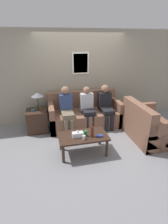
% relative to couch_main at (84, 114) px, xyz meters
% --- Properties ---
extents(ground_plane, '(16.00, 16.00, 0.00)m').
position_rel_couch_main_xyz_m(ground_plane, '(0.00, -0.55, -0.32)').
color(ground_plane, gray).
extents(wall_back, '(9.00, 0.08, 2.60)m').
position_rel_couch_main_xyz_m(wall_back, '(0.00, 0.49, 0.98)').
color(wall_back, '#9E937F').
rests_on(wall_back, ground_plane).
extents(couch_main, '(2.01, 0.93, 0.94)m').
position_rel_couch_main_xyz_m(couch_main, '(0.00, 0.00, 0.00)').
color(couch_main, brown).
rests_on(couch_main, ground_plane).
extents(couch_side, '(0.93, 1.28, 0.94)m').
position_rel_couch_main_xyz_m(couch_side, '(1.36, -1.11, 0.00)').
color(couch_side, brown).
rests_on(couch_side, ground_plane).
extents(coffee_table, '(1.05, 0.59, 0.44)m').
position_rel_couch_main_xyz_m(coffee_table, '(-0.35, -1.34, 0.06)').
color(coffee_table, '#382319').
rests_on(coffee_table, ground_plane).
extents(side_table_with_lamp, '(0.53, 0.53, 1.08)m').
position_rel_couch_main_xyz_m(side_table_with_lamp, '(-1.31, -0.07, 0.02)').
color(side_table_with_lamp, '#382319').
rests_on(side_table_with_lamp, ground_plane).
extents(wine_bottle, '(0.07, 0.07, 0.33)m').
position_rel_couch_main_xyz_m(wine_bottle, '(-0.17, -1.43, 0.24)').
color(wine_bottle, '#562319').
rests_on(wine_bottle, coffee_table).
extents(drinking_glass, '(0.07, 0.07, 0.09)m').
position_rel_couch_main_xyz_m(drinking_glass, '(-0.37, -1.50, 0.16)').
color(drinking_glass, silver).
rests_on(drinking_glass, coffee_table).
extents(book_stack, '(0.14, 0.11, 0.03)m').
position_rel_couch_main_xyz_m(book_stack, '(-0.01, -1.47, 0.13)').
color(book_stack, navy).
rests_on(book_stack, coffee_table).
extents(soda_can, '(0.07, 0.07, 0.12)m').
position_rel_couch_main_xyz_m(soda_can, '(-0.30, -1.38, 0.18)').
color(soda_can, '#197A38').
rests_on(soda_can, coffee_table).
extents(tissue_box, '(0.23, 0.12, 0.15)m').
position_rel_couch_main_xyz_m(tissue_box, '(-0.47, -1.37, 0.17)').
color(tissue_box, silver).
rests_on(tissue_box, coffee_table).
extents(person_left, '(0.34, 0.66, 1.19)m').
position_rel_couch_main_xyz_m(person_left, '(-0.53, -0.18, 0.33)').
color(person_left, '#756651').
rests_on(person_left, ground_plane).
extents(person_middle, '(0.34, 0.57, 1.16)m').
position_rel_couch_main_xyz_m(person_middle, '(0.05, -0.19, 0.31)').
color(person_middle, black).
rests_on(person_middle, ground_plane).
extents(person_right, '(0.34, 0.63, 1.17)m').
position_rel_couch_main_xyz_m(person_right, '(0.57, -0.19, 0.33)').
color(person_right, black).
rests_on(person_right, ground_plane).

